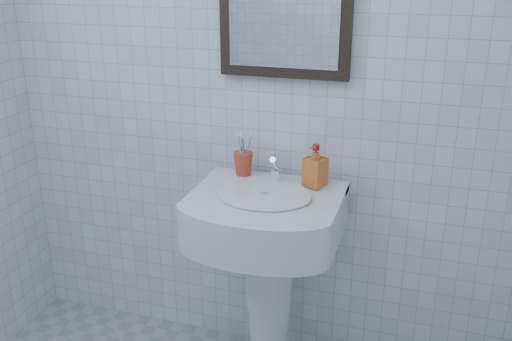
% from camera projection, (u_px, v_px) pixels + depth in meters
% --- Properties ---
extents(wall_back, '(2.20, 0.02, 2.50)m').
position_uv_depth(wall_back, '(259.00, 72.00, 2.22)').
color(wall_back, silver).
rests_on(wall_back, ground).
extents(washbasin, '(0.56, 0.41, 0.86)m').
position_uv_depth(washbasin, '(268.00, 255.00, 2.24)').
color(washbasin, silver).
rests_on(washbasin, ground).
extents(faucet, '(0.05, 0.10, 0.11)m').
position_uv_depth(faucet, '(276.00, 170.00, 2.21)').
color(faucet, white).
rests_on(faucet, washbasin).
extents(toothbrush_cup, '(0.10, 0.10, 0.09)m').
position_uv_depth(toothbrush_cup, '(243.00, 164.00, 2.28)').
color(toothbrush_cup, red).
rests_on(toothbrush_cup, washbasin).
extents(soap_dispenser, '(0.10, 0.10, 0.16)m').
position_uv_depth(soap_dispenser, '(315.00, 165.00, 2.16)').
color(soap_dispenser, '#BD4512').
rests_on(soap_dispenser, washbasin).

